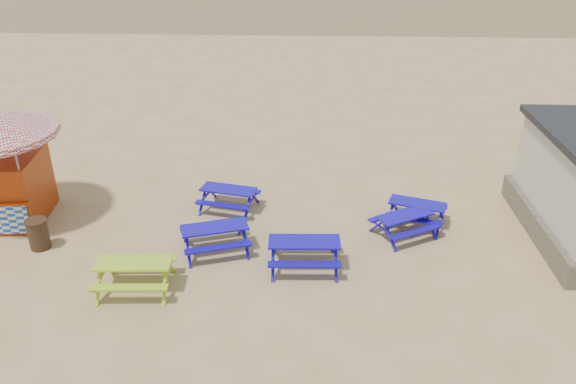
{
  "coord_description": "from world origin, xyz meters",
  "views": [
    {
      "loc": [
        0.36,
        -13.49,
        8.56
      ],
      "look_at": [
        -0.31,
        1.5,
        1.0
      ],
      "focal_mm": 35.0,
      "sensor_mm": 36.0,
      "label": 1
    }
  ],
  "objects_px": {
    "picnic_table_yellow": "(135,275)",
    "picnic_table_blue_a": "(229,199)",
    "picnic_table_blue_b": "(416,213)",
    "litter_bin": "(38,234)"
  },
  "relations": [
    {
      "from": "picnic_table_blue_b",
      "to": "litter_bin",
      "type": "height_order",
      "value": "litter_bin"
    },
    {
      "from": "picnic_table_blue_b",
      "to": "picnic_table_yellow",
      "type": "height_order",
      "value": "picnic_table_yellow"
    },
    {
      "from": "picnic_table_blue_b",
      "to": "litter_bin",
      "type": "distance_m",
      "value": 10.99
    },
    {
      "from": "picnic_table_blue_a",
      "to": "picnic_table_blue_b",
      "type": "bearing_deg",
      "value": 6.77
    },
    {
      "from": "picnic_table_blue_a",
      "to": "picnic_table_blue_b",
      "type": "distance_m",
      "value": 5.85
    },
    {
      "from": "picnic_table_yellow",
      "to": "picnic_table_blue_a",
      "type": "bearing_deg",
      "value": 64.64
    },
    {
      "from": "picnic_table_blue_a",
      "to": "litter_bin",
      "type": "xyz_separation_m",
      "value": [
        -5.02,
        -2.52,
        0.09
      ]
    },
    {
      "from": "picnic_table_yellow",
      "to": "litter_bin",
      "type": "bearing_deg",
      "value": 148.56
    },
    {
      "from": "picnic_table_yellow",
      "to": "litter_bin",
      "type": "xyz_separation_m",
      "value": [
        -3.26,
        1.76,
        0.06
      ]
    },
    {
      "from": "picnic_table_blue_a",
      "to": "picnic_table_yellow",
      "type": "bearing_deg",
      "value": -99.22
    }
  ]
}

